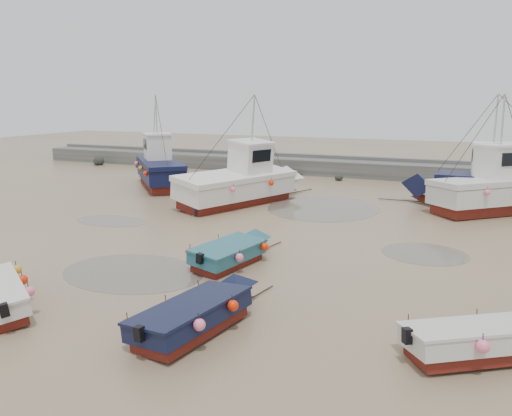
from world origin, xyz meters
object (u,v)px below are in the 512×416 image
(cabin_boat_2, at_px, (498,185))
(cabin_boat_3, at_px, (495,187))
(cabin_boat_0, at_px, (159,167))
(dinghy_1, at_px, (202,309))
(cabin_boat_1, at_px, (243,181))
(dinghy_3, at_px, (495,336))
(dinghy_2, at_px, (233,249))
(person, at_px, (198,216))

(cabin_boat_2, bearing_deg, cabin_boat_3, 171.73)
(cabin_boat_0, height_order, cabin_boat_2, same)
(dinghy_1, xyz_separation_m, cabin_boat_1, (-5.65, 15.34, 0.77))
(dinghy_3, bearing_deg, cabin_boat_0, -162.49)
(dinghy_2, xyz_separation_m, dinghy_3, (8.61, -3.89, -0.01))
(dinghy_1, height_order, cabin_boat_1, cabin_boat_1)
(dinghy_1, xyz_separation_m, cabin_boat_3, (7.76, 18.15, 0.84))
(cabin_boat_0, bearing_deg, dinghy_2, -89.74)
(dinghy_3, height_order, cabin_boat_3, cabin_boat_3)
(dinghy_1, height_order, person, dinghy_1)
(dinghy_3, relative_size, cabin_boat_2, 0.48)
(cabin_boat_2, xyz_separation_m, person, (-14.40, -8.14, -1.31))
(dinghy_1, xyz_separation_m, cabin_boat_0, (-13.47, 18.42, 0.79))
(cabin_boat_0, distance_m, cabin_boat_2, 21.44)
(cabin_boat_3, bearing_deg, cabin_boat_2, 130.70)
(cabin_boat_1, bearing_deg, cabin_boat_0, -178.05)
(cabin_boat_1, height_order, person, cabin_boat_1)
(cabin_boat_1, bearing_deg, cabin_boat_2, 40.48)
(cabin_boat_1, bearing_deg, dinghy_3, -24.27)
(dinghy_3, distance_m, cabin_boat_3, 16.89)
(cabin_boat_1, relative_size, person, 6.05)
(dinghy_3, relative_size, cabin_boat_3, 0.70)
(dinghy_1, relative_size, cabin_boat_0, 0.69)
(cabin_boat_3, bearing_deg, person, -105.92)
(dinghy_3, xyz_separation_m, cabin_boat_3, (0.66, 16.86, 0.84))
(dinghy_1, bearing_deg, dinghy_2, 117.27)
(cabin_boat_0, bearing_deg, cabin_boat_2, -38.97)
(dinghy_2, relative_size, person, 3.09)
(dinghy_3, bearing_deg, cabin_boat_2, 144.64)
(cabin_boat_2, bearing_deg, dinghy_3, 176.89)
(cabin_boat_2, distance_m, cabin_boat_3, 1.35)
(dinghy_1, distance_m, person, 13.07)
(dinghy_3, bearing_deg, cabin_boat_3, 145.06)
(dinghy_2, height_order, cabin_boat_1, cabin_boat_1)
(dinghy_1, height_order, cabin_boat_0, cabin_boat_0)
(cabin_boat_1, distance_m, person, 4.27)
(dinghy_2, bearing_deg, cabin_boat_0, 144.54)
(cabin_boat_0, relative_size, cabin_boat_2, 0.75)
(dinghy_2, xyz_separation_m, person, (-4.95, 6.17, -0.56))
(dinghy_2, bearing_deg, dinghy_1, -61.38)
(person, bearing_deg, cabin_boat_1, -139.74)
(cabin_boat_1, height_order, cabin_boat_3, same)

